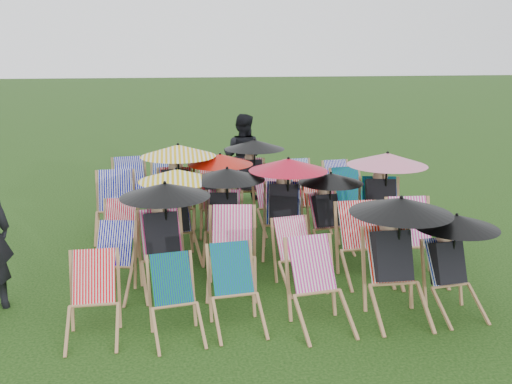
{
  "coord_description": "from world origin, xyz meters",
  "views": [
    {
      "loc": [
        -1.13,
        -7.91,
        3.01
      ],
      "look_at": [
        0.06,
        0.24,
        0.9
      ],
      "focal_mm": 40.0,
      "sensor_mm": 36.0,
      "label": 1
    }
  ],
  "objects": [
    {
      "name": "ground",
      "position": [
        0.0,
        0.0,
        0.0
      ],
      "size": [
        100.0,
        100.0,
        0.0
      ],
      "primitive_type": "plane",
      "color": "black",
      "rests_on": "ground"
    },
    {
      "name": "deckchair_0",
      "position": [
        -2.03,
        -2.2,
        0.43
      ],
      "size": [
        0.58,
        0.8,
        0.86
      ],
      "rotation": [
        0.0,
        0.0,
        0.01
      ],
      "color": "#A7794E",
      "rests_on": "ground"
    },
    {
      "name": "deckchair_1",
      "position": [
        -1.17,
        -2.31,
        0.41
      ],
      "size": [
        0.66,
        0.83,
        0.82
      ],
      "rotation": [
        0.0,
        0.0,
        0.16
      ],
      "color": "#A7794E",
      "rests_on": "ground"
    },
    {
      "name": "deckchair_2",
      "position": [
        -0.51,
        -2.18,
        0.43
      ],
      "size": [
        0.65,
        0.85,
        0.86
      ],
      "rotation": [
        0.0,
        0.0,
        0.11
      ],
      "color": "#A7794E",
      "rests_on": "ground"
    },
    {
      "name": "deckchair_3",
      "position": [
        0.4,
        -2.3,
        0.46
      ],
      "size": [
        0.72,
        0.92,
        0.92
      ],
      "rotation": [
        0.0,
        0.0,
        0.14
      ],
      "color": "#A7794E",
      "rests_on": "ground"
    },
    {
      "name": "deckchair_4",
      "position": [
        1.32,
        -2.16,
        0.72
      ],
      "size": [
        1.16,
        1.2,
        1.37
      ],
      "rotation": [
        0.0,
        0.0,
        -0.01
      ],
      "color": "#A7794E",
      "rests_on": "ground"
    },
    {
      "name": "deckchair_5",
      "position": [
        2.01,
        -2.18,
        0.61
      ],
      "size": [
        0.97,
        1.04,
        1.15
      ],
      "rotation": [
        0.0,
        0.0,
        0.12
      ],
      "color": "#A7794E",
      "rests_on": "ground"
    },
    {
      "name": "deckchair_6",
      "position": [
        -1.96,
        -1.11,
        0.42
      ],
      "size": [
        0.69,
        0.87,
        0.85
      ],
      "rotation": [
        0.0,
        0.0,
        -0.18
      ],
      "color": "#A7794E",
      "rests_on": "ground"
    },
    {
      "name": "deckchair_7",
      "position": [
        -1.29,
        -1.0,
        0.71
      ],
      "size": [
        1.14,
        1.23,
        1.35
      ],
      "rotation": [
        0.0,
        0.0,
        0.16
      ],
      "color": "#A7794E",
      "rests_on": "ground"
    },
    {
      "name": "deckchair_8",
      "position": [
        -0.45,
        -1.16,
        0.5
      ],
      "size": [
        0.77,
        0.99,
        0.99
      ],
      "rotation": [
        0.0,
        0.0,
        -0.13
      ],
      "color": "#A7794E",
      "rests_on": "ground"
    },
    {
      "name": "deckchair_9",
      "position": [
        0.41,
        -1.18,
        0.41
      ],
      "size": [
        0.67,
        0.84,
        0.83
      ],
      "rotation": [
        0.0,
        0.0,
        0.17
      ],
      "color": "#A7794E",
      "rests_on": "ground"
    },
    {
      "name": "deckchair_10",
      "position": [
        1.31,
        -1.08,
        0.48
      ],
      "size": [
        0.64,
        0.89,
        0.96
      ],
      "rotation": [
        0.0,
        0.0,
        0.01
      ],
      "color": "#A7794E",
      "rests_on": "ground"
    },
    {
      "name": "deckchair_11",
      "position": [
        2.0,
        -1.15,
        0.5
      ],
      "size": [
        0.72,
        0.97,
        1.01
      ],
      "rotation": [
        0.0,
        0.0,
        -0.06
      ],
      "color": "#A7794E",
      "rests_on": "ground"
    },
    {
      "name": "deckchair_12",
      "position": [
        -1.97,
        0.0,
        0.42
      ],
      "size": [
        0.66,
        0.84,
        0.85
      ],
      "rotation": [
        0.0,
        0.0,
        -0.14
      ],
      "color": "#A7794E",
      "rests_on": "ground"
    },
    {
      "name": "deckchair_13",
      "position": [
        -1.13,
        0.06,
        0.69
      ],
      "size": [
        1.1,
        1.2,
        1.3
      ],
      "rotation": [
        0.0,
        0.0,
        0.21
      ],
      "color": "#A7794E",
      "rests_on": "ground"
    },
    {
      "name": "deckchair_14",
      "position": [
        -0.43,
        0.03,
        0.69
      ],
      "size": [
        1.1,
        1.16,
        1.3
      ],
      "rotation": [
        0.0,
        0.0,
        -0.13
      ],
      "color": "#A7794E",
      "rests_on": "ground"
    },
    {
      "name": "deckchair_15",
      "position": [
        0.48,
        0.13,
        0.74
      ],
      "size": [
        1.18,
        1.26,
        1.4
      ],
      "rotation": [
        0.0,
        0.0,
        -0.19
      ],
      "color": "#A7794E",
      "rests_on": "ground"
    },
    {
      "name": "deckchair_16",
      "position": [
        1.17,
        0.1,
        0.62
      ],
      "size": [
        0.98,
        1.06,
        1.17
      ],
      "rotation": [
        0.0,
        0.0,
        0.16
      ],
      "color": "#A7794E",
      "rests_on": "ground"
    },
    {
      "name": "deckchair_17",
      "position": [
        2.0,
        0.11,
        0.76
      ],
      "size": [
        1.22,
        1.3,
        1.44
      ],
      "rotation": [
        0.0,
        0.0,
        -0.21
      ],
      "color": "#A7794E",
      "rests_on": "ground"
    },
    {
      "name": "deckchair_18",
      "position": [
        -2.1,
        1.16,
        0.51
      ],
      "size": [
        0.71,
        0.97,
        1.02
      ],
      "rotation": [
        0.0,
        0.0,
        0.03
      ],
      "color": "#A7794E",
      "rests_on": "ground"
    },
    {
      "name": "deckchair_19",
      "position": [
        -1.12,
        1.22,
        0.77
      ],
      "size": [
        1.23,
        1.29,
        1.46
      ],
      "rotation": [
        0.0,
        0.0,
        -0.08
      ],
      "color": "#A7794E",
      "rests_on": "ground"
    },
    {
      "name": "deckchair_20",
      "position": [
        -0.43,
        1.22,
        0.68
      ],
      "size": [
        1.09,
        1.14,
        1.29
      ],
      "rotation": [
        0.0,
        0.0,
        -0.09
      ],
      "color": "#A7794E",
      "rests_on": "ground"
    },
    {
      "name": "deckchair_21",
      "position": [
        0.51,
        1.16,
        0.46
      ],
      "size": [
        0.73,
        0.92,
        0.92
      ],
      "rotation": [
        0.0,
        0.0,
        0.15
      ],
      "color": "#A7794E",
      "rests_on": "ground"
    },
    {
      "name": "deckchair_22",
      "position": [
        1.12,
        1.15,
        0.46
      ],
      "size": [
        0.62,
        0.85,
        0.91
      ],
      "rotation": [
        0.0,
        0.0,
        0.02
      ],
      "color": "#A7794E",
      "rests_on": "ground"
    },
    {
      "name": "deckchair_23",
      "position": [
        1.9,
        1.21,
        0.47
      ],
      "size": [
        0.73,
        0.94,
        0.94
      ],
      "rotation": [
        0.0,
        0.0,
        0.12
      ],
      "color": "#A7794E",
      "rests_on": "ground"
    },
    {
      "name": "deckchair_24",
      "position": [
        -1.92,
        2.37,
        0.51
      ],
      "size": [
        0.8,
        1.01,
        1.01
      ],
      "rotation": [
        0.0,
        0.0,
        0.15
      ],
      "color": "#A7794E",
      "rests_on": "ground"
    },
    {
      "name": "deckchair_25",
      "position": [
        -1.31,
        2.33,
        0.49
      ],
      "size": [
        0.73,
        0.96,
        0.99
      ],
      "rotation": [
        0.0,
        0.0,
        -0.09
      ],
      "color": "#A7794E",
      "rests_on": "ground"
    },
    {
      "name": "deckchair_26",
      "position": [
        -0.37,
        2.41,
        0.49
      ],
      "size": [
        0.77,
        0.98,
        0.98
      ],
      "rotation": [
        0.0,
        0.0,
        0.15
      ],
      "color": "#A7794E",
      "rests_on": "ground"
    },
    {
      "name": "deckchair_27",
      "position": [
        0.31,
        2.34,
        0.7
      ],
      "size": [
        1.12,
        1.16,
        1.33
      ],
      "rotation": [
        0.0,
        0.0,
        -0.0
      ],
      "color": "#A7794E",
      "rests_on": "ground"
    },
    {
      "name": "deckchair_28",
      "position": [
        1.26,
        2.38,
        0.44
      ],
      "size": [
        0.66,
        0.87,
        0.89
      ],
      "rotation": [
        0.0,
        0.0,
        0.09
      ],
      "color": "#A7794E",
      "rests_on": "ground"
    },
    {
      "name": "deckchair_29",
      "position": [
        2.01,
        2.26,
        0.43
      ],
      "size": [
        0.66,
        0.86,
        0.87
      ],
      "rotation": [
        0.0,
        0.0,
        0.12
      ],
      "color": "#A7794E",
      "rests_on": "ground"
    },
    {
      "name": "person_rear",
      "position": [
        0.24,
        3.34,
        0.86
      ],
      "size": [
        1.03,
        0.94,
        1.71
      ],
      "primitive_type": "imported",
      "rotation": [
        0.0,
        0.0,
        2.71
      ],
      "color": "black",
      "rests_on": "ground"
    }
  ]
}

